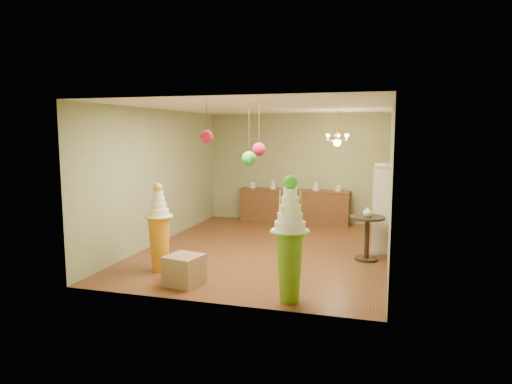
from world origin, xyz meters
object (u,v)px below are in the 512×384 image
(pedestal_orange, at_px, (159,236))
(round_table, at_px, (367,232))
(pedestal_green, at_px, (290,250))
(sideboard, at_px, (294,206))

(pedestal_orange, relative_size, round_table, 1.85)
(pedestal_green, relative_size, pedestal_orange, 1.17)
(pedestal_orange, xyz_separation_m, sideboard, (1.46, 5.00, -0.17))
(sideboard, xyz_separation_m, round_table, (2.10, -3.25, 0.08))
(sideboard, distance_m, round_table, 3.87)
(pedestal_orange, bearing_deg, round_table, 26.15)
(pedestal_orange, height_order, round_table, pedestal_orange)
(sideboard, bearing_deg, pedestal_orange, -106.32)
(pedestal_orange, bearing_deg, pedestal_green, -17.77)
(pedestal_green, relative_size, round_table, 2.17)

